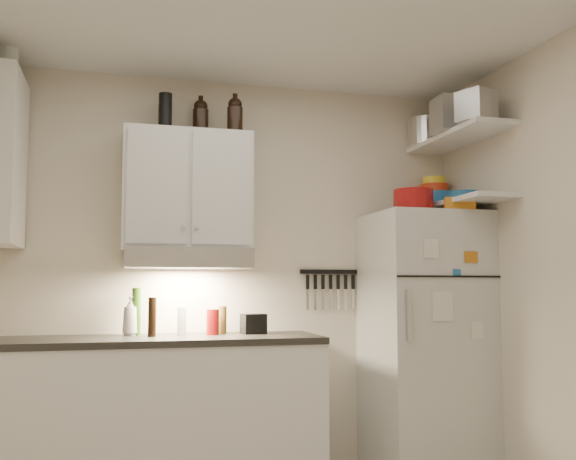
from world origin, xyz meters
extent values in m
cube|color=beige|center=(0.00, 1.51, 1.30)|extent=(3.20, 0.02, 2.60)
cube|color=white|center=(-0.55, 1.20, 0.44)|extent=(2.10, 0.60, 0.88)
cube|color=#292723|center=(-0.55, 1.20, 0.90)|extent=(2.10, 0.62, 0.04)
cube|color=white|center=(-0.30, 1.33, 1.83)|extent=(0.80, 0.33, 0.75)
cube|color=silver|center=(-0.30, 1.27, 1.39)|extent=(0.76, 0.46, 0.12)
cube|color=silver|center=(1.25, 1.16, 0.85)|extent=(0.70, 0.68, 1.70)
cube|color=white|center=(1.45, 1.02, 2.20)|extent=(0.30, 0.95, 0.03)
cube|color=white|center=(1.45, 1.02, 1.76)|extent=(0.30, 0.95, 0.03)
cube|color=black|center=(0.70, 1.49, 1.32)|extent=(0.42, 0.02, 0.03)
cylinder|color=maroon|center=(1.15, 1.09, 1.78)|extent=(0.27, 0.27, 0.15)
cube|color=#C47318|center=(1.40, 0.94, 1.74)|extent=(0.27, 0.29, 0.08)
cylinder|color=silver|center=(1.25, 1.10, 1.75)|extent=(0.08, 0.08, 0.11)
cylinder|color=silver|center=(1.40, 1.37, 2.31)|extent=(0.34, 0.34, 0.19)
cube|color=#AAAAAD|center=(1.37, 0.95, 2.33)|extent=(0.24, 0.22, 0.23)
cube|color=#AAAAAD|center=(1.37, 0.67, 2.31)|extent=(0.24, 0.24, 0.19)
cylinder|color=#1C5B9A|center=(1.45, 1.34, 1.83)|extent=(0.26, 0.26, 0.10)
cylinder|color=red|center=(1.46, 1.38, 1.91)|extent=(0.21, 0.21, 0.06)
cylinder|color=yellow|center=(1.46, 1.38, 1.97)|extent=(0.16, 0.16, 0.05)
cylinder|color=#1C5B9A|center=(1.45, 0.97, 1.80)|extent=(0.28, 0.28, 0.06)
cylinder|color=black|center=(-0.45, 1.39, 2.29)|extent=(0.09, 0.09, 0.19)
cylinder|color=black|center=(-0.44, 1.33, 2.32)|extent=(0.09, 0.09, 0.24)
cylinder|color=silver|center=(-1.36, 1.19, 2.53)|extent=(0.15, 0.15, 0.17)
imported|color=white|center=(-0.63, 1.33, 1.05)|extent=(0.11, 0.12, 0.27)
cylinder|color=brown|center=(-0.06, 1.35, 1.01)|extent=(0.06, 0.06, 0.17)
cylinder|color=#305B16|center=(-0.60, 1.34, 1.07)|extent=(0.07, 0.07, 0.29)
cylinder|color=black|center=(-0.51, 1.21, 1.04)|extent=(0.06, 0.06, 0.23)
cylinder|color=silver|center=(-0.32, 1.30, 1.01)|extent=(0.07, 0.07, 0.17)
cylinder|color=maroon|center=(-0.14, 1.26, 1.00)|extent=(0.10, 0.10, 0.16)
cube|color=black|center=(0.12, 1.29, 0.98)|extent=(0.16, 0.13, 0.13)
camera|label=1|loc=(-0.71, -2.73, 1.22)|focal=40.00mm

